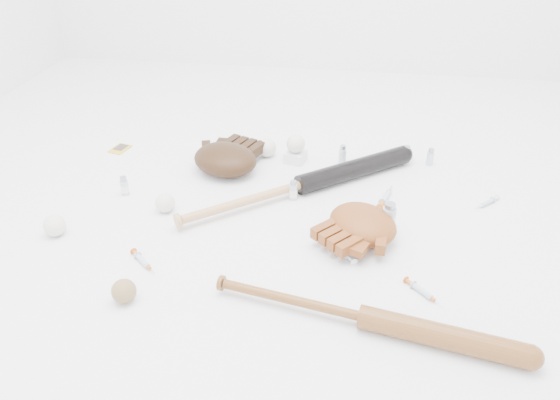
# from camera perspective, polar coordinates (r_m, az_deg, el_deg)

# --- Properties ---
(bat_dark) EXTENTS (0.81, 0.66, 0.07)m
(bat_dark) POSITION_cam_1_polar(r_m,az_deg,el_deg) (1.90, 2.25, 1.61)
(bat_dark) COLOR black
(bat_dark) RESTS_ON ground
(bat_wood) EXTENTS (0.82, 0.21, 0.06)m
(bat_wood) POSITION_cam_1_polar(r_m,az_deg,el_deg) (1.40, 8.63, -11.99)
(bat_wood) COLOR brown
(bat_wood) RESTS_ON ground
(glove_dark) EXTENTS (0.38, 0.38, 0.11)m
(glove_dark) POSITION_cam_1_polar(r_m,az_deg,el_deg) (2.04, -5.74, 4.30)
(glove_dark) COLOR black
(glove_dark) RESTS_ON ground
(glove_tan) EXTENTS (0.38, 0.38, 0.10)m
(glove_tan) POSITION_cam_1_polar(r_m,az_deg,el_deg) (1.70, 8.64, -2.45)
(glove_tan) COLOR brown
(glove_tan) RESTS_ON ground
(trading_card) EXTENTS (0.08, 0.10, 0.00)m
(trading_card) POSITION_cam_1_polar(r_m,az_deg,el_deg) (2.31, -16.38, 5.14)
(trading_card) COLOR gold
(trading_card) RESTS_ON ground
(pedestal) EXTENTS (0.09, 0.09, 0.04)m
(pedestal) POSITION_cam_1_polar(r_m,az_deg,el_deg) (2.12, 1.63, 4.55)
(pedestal) COLOR white
(pedestal) RESTS_ON ground
(baseball_on_pedestal) EXTENTS (0.07, 0.07, 0.07)m
(baseball_on_pedestal) POSITION_cam_1_polar(r_m,az_deg,el_deg) (2.09, 1.66, 5.91)
(baseball_on_pedestal) COLOR silver
(baseball_on_pedestal) RESTS_ON pedestal
(baseball_left) EXTENTS (0.07, 0.07, 0.07)m
(baseball_left) POSITION_cam_1_polar(r_m,az_deg,el_deg) (1.83, -22.49, -2.48)
(baseball_left) COLOR silver
(baseball_left) RESTS_ON ground
(baseball_upper) EXTENTS (0.07, 0.07, 0.07)m
(baseball_upper) POSITION_cam_1_polar(r_m,az_deg,el_deg) (2.15, -1.40, 5.51)
(baseball_upper) COLOR silver
(baseball_upper) RESTS_ON ground
(baseball_mid) EXTENTS (0.06, 0.06, 0.06)m
(baseball_mid) POSITION_cam_1_polar(r_m,az_deg,el_deg) (1.84, -11.92, -0.29)
(baseball_mid) COLOR silver
(baseball_mid) RESTS_ON ground
(baseball_aged) EXTENTS (0.07, 0.07, 0.07)m
(baseball_aged) POSITION_cam_1_polar(r_m,az_deg,el_deg) (1.51, -16.01, -9.13)
(baseball_aged) COLOR olive
(baseball_aged) RESTS_ON ground
(syringe_0) EXTENTS (0.12, 0.12, 0.02)m
(syringe_0) POSITION_cam_1_polar(r_m,az_deg,el_deg) (1.64, -14.14, -6.20)
(syringe_0) COLOR #ADBCC6
(syringe_0) RESTS_ON ground
(syringe_1) EXTENTS (0.11, 0.14, 0.02)m
(syringe_1) POSITION_cam_1_polar(r_m,az_deg,el_deg) (1.64, 6.53, -5.26)
(syringe_1) COLOR #ADBCC6
(syringe_1) RESTS_ON ground
(syringe_2) EXTENTS (0.08, 0.17, 0.02)m
(syringe_2) POSITION_cam_1_polar(r_m,az_deg,el_deg) (1.91, 10.98, 0.30)
(syringe_2) COLOR #ADBCC6
(syringe_2) RESTS_ON ground
(syringe_3) EXTENTS (0.12, 0.12, 0.02)m
(syringe_3) POSITION_cam_1_polar(r_m,az_deg,el_deg) (1.54, 14.64, -9.22)
(syringe_3) COLOR #ADBCC6
(syringe_3) RESTS_ON ground
(syringe_4) EXTENTS (0.11, 0.11, 0.02)m
(syringe_4) POSITION_cam_1_polar(r_m,az_deg,el_deg) (1.98, 20.84, -0.26)
(syringe_4) COLOR #ADBCC6
(syringe_4) RESTS_ON ground
(vial_0) EXTENTS (0.03, 0.03, 0.07)m
(vial_0) POSITION_cam_1_polar(r_m,az_deg,el_deg) (2.15, 13.07, 4.65)
(vial_0) COLOR #B1BAC3
(vial_0) RESTS_ON ground
(vial_1) EXTENTS (0.03, 0.03, 0.07)m
(vial_1) POSITION_cam_1_polar(r_m,az_deg,el_deg) (2.16, 15.43, 4.38)
(vial_1) COLOR #B1BAC3
(vial_1) RESTS_ON ground
(vial_2) EXTENTS (0.03, 0.03, 0.07)m
(vial_2) POSITION_cam_1_polar(r_m,az_deg,el_deg) (1.87, 1.38, 1.03)
(vial_2) COLOR #B1BAC3
(vial_2) RESTS_ON ground
(vial_3) EXTENTS (0.04, 0.04, 0.10)m
(vial_3) POSITION_cam_1_polar(r_m,az_deg,el_deg) (1.73, 11.30, -1.80)
(vial_3) COLOR #B1BAC3
(vial_3) RESTS_ON ground
(vial_4) EXTENTS (0.03, 0.03, 0.07)m
(vial_4) POSITION_cam_1_polar(r_m,az_deg,el_deg) (1.97, -15.95, 1.45)
(vial_4) COLOR #B1BAC3
(vial_4) RESTS_ON ground
(vial_5) EXTENTS (0.03, 0.03, 0.07)m
(vial_5) POSITION_cam_1_polar(r_m,az_deg,el_deg) (2.11, 6.55, 4.77)
(vial_5) COLOR #B1BAC3
(vial_5) RESTS_ON ground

